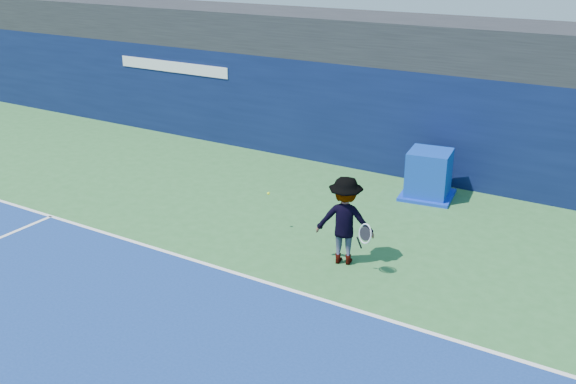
# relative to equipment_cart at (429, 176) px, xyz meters

# --- Properties ---
(ground) EXTENTS (80.00, 80.00, 0.00)m
(ground) POSITION_rel_equipment_cart_xyz_m (-2.32, -9.00, -0.57)
(ground) COLOR #306B33
(ground) RESTS_ON ground
(baseline) EXTENTS (24.00, 0.10, 0.01)m
(baseline) POSITION_rel_equipment_cart_xyz_m (-2.32, -6.00, -0.56)
(baseline) COLOR white
(baseline) RESTS_ON ground
(stadium_band) EXTENTS (36.00, 3.00, 1.20)m
(stadium_band) POSITION_rel_equipment_cart_xyz_m (-2.32, 2.50, 3.03)
(stadium_band) COLOR black
(stadium_band) RESTS_ON back_wall_assembly
(back_wall_assembly) EXTENTS (36.00, 1.03, 3.00)m
(back_wall_assembly) POSITION_rel_equipment_cart_xyz_m (-2.32, 1.50, 0.93)
(back_wall_assembly) COLOR #0A1338
(back_wall_assembly) RESTS_ON ground
(equipment_cart) EXTENTS (1.46, 1.46, 1.24)m
(equipment_cart) POSITION_rel_equipment_cart_xyz_m (0.00, 0.00, 0.00)
(equipment_cart) COLOR #0B32A4
(equipment_cart) RESTS_ON ground
(tennis_player) EXTENTS (1.44, 1.02, 1.86)m
(tennis_player) POSITION_rel_equipment_cart_xyz_m (-0.22, -4.41, 0.36)
(tennis_player) COLOR silver
(tennis_player) RESTS_ON ground
(tennis_ball) EXTENTS (0.06, 0.06, 0.06)m
(tennis_ball) POSITION_rel_equipment_cart_xyz_m (-2.39, -3.91, 0.34)
(tennis_ball) COLOR #DDF61B
(tennis_ball) RESTS_ON ground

